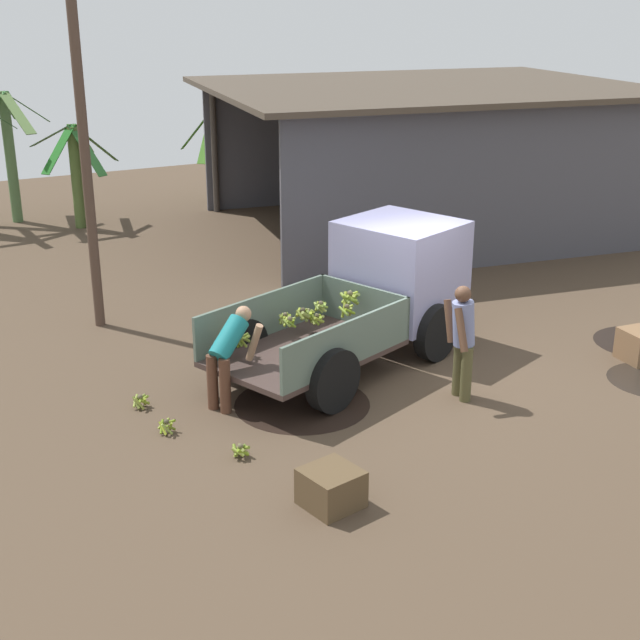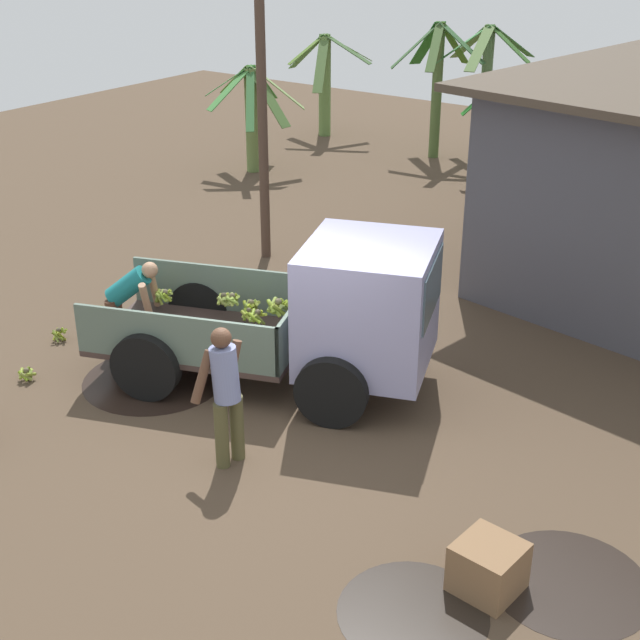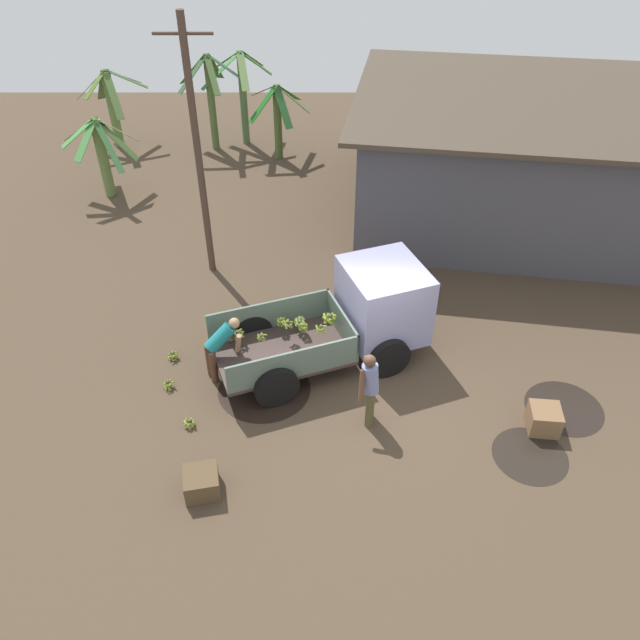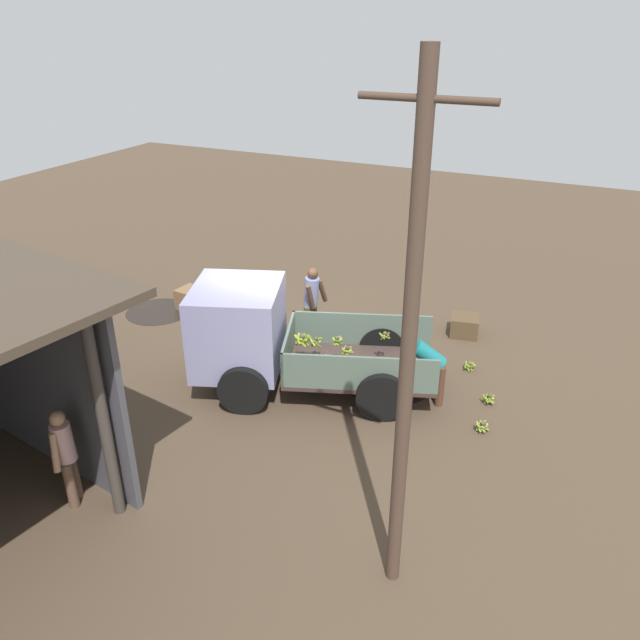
# 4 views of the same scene
# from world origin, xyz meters

# --- Properties ---
(ground) EXTENTS (36.00, 36.00, 0.00)m
(ground) POSITION_xyz_m (0.00, 0.00, 0.00)
(ground) COLOR #4D3C2C
(mud_patch_0) EXTENTS (1.53, 1.53, 0.01)m
(mud_patch_0) POSITION_xyz_m (3.76, -0.76, 0.00)
(mud_patch_0) COLOR black
(mud_patch_0) RESTS_ON ground
(mud_patch_1) EXTENTS (1.37, 1.37, 0.01)m
(mud_patch_1) POSITION_xyz_m (2.78, -1.95, 0.00)
(mud_patch_1) COLOR black
(mud_patch_1) RESTS_ON ground
(mud_patch_2) EXTENTS (1.89, 1.89, 0.01)m
(mud_patch_2) POSITION_xyz_m (-2.20, -0.23, 0.00)
(mud_patch_2) COLOR black
(mud_patch_2) RESTS_ON ground
(cargo_truck) EXTENTS (4.71, 3.13, 2.02)m
(cargo_truck) POSITION_xyz_m (-0.14, 1.00, 1.07)
(cargo_truck) COLOR #41312C
(cargo_truck) RESTS_ON ground
(warehouse_shed) EXTENTS (10.92, 9.25, 3.39)m
(warehouse_shed) POSITION_xyz_m (5.34, 7.22, 2.52)
(warehouse_shed) COLOR #4A4951
(warehouse_shed) RESTS_ON ground
(utility_pole) EXTENTS (1.25, 0.17, 6.18)m
(utility_pole) POSITION_xyz_m (-3.86, 4.20, 3.18)
(utility_pole) COLOR #4C382D
(utility_pole) RESTS_ON ground
(banana_palm_0) EXTENTS (2.45, 2.31, 2.66)m
(banana_palm_0) POSITION_xyz_m (-8.29, 12.26, 1.42)
(banana_palm_0) COLOR #608241
(banana_palm_0) RESTS_ON ground
(banana_palm_1) EXTENTS (2.41, 2.87, 3.18)m
(banana_palm_1) POSITION_xyz_m (-3.76, 12.50, 1.75)
(banana_palm_1) COLOR #517144
(banana_palm_1) RESTS_ON ground
(banana_palm_2) EXTENTS (2.00, 2.22, 2.49)m
(banana_palm_2) POSITION_xyz_m (-2.47, 11.19, 1.35)
(banana_palm_2) COLOR #4F652F
(banana_palm_2) RESTS_ON ground
(banana_palm_3) EXTENTS (2.32, 2.23, 3.23)m
(banana_palm_3) POSITION_xyz_m (-4.79, 11.99, 1.77)
(banana_palm_3) COLOR #4F6734
(banana_palm_3) RESTS_ON ground
(banana_palm_4) EXTENTS (2.17, 2.58, 2.44)m
(banana_palm_4) POSITION_xyz_m (-7.59, 8.39, 1.33)
(banana_palm_4) COLOR olive
(banana_palm_4) RESTS_ON ground
(banana_palm_5) EXTENTS (2.15, 2.17, 2.53)m
(banana_palm_5) POSITION_xyz_m (1.66, 12.50, 1.33)
(banana_palm_5) COLOR #506F35
(banana_palm_5) RESTS_ON ground
(person_foreground_visitor) EXTENTS (0.44, 0.72, 1.66)m
(person_foreground_visitor) POSITION_xyz_m (-0.15, -1.09, 0.92)
(person_foreground_visitor) COLOR brown
(person_foreground_visitor) RESTS_ON ground
(person_worker_loading) EXTENTS (0.85, 0.78, 1.35)m
(person_worker_loading) POSITION_xyz_m (-3.08, 0.23, 0.80)
(person_worker_loading) COLOR #553324
(person_worker_loading) RESTS_ON ground
(person_bystander_near_shed) EXTENTS (0.50, 0.57, 1.56)m
(person_bystander_near_shed) POSITION_xyz_m (0.76, 4.91, 0.87)
(person_bystander_near_shed) COLOR brown
(person_bystander_near_shed) RESTS_ON ground
(banana_bunch_on_ground_0) EXTENTS (0.25, 0.25, 0.21)m
(banana_bunch_on_ground_0) POSITION_xyz_m (-4.22, 0.69, 0.11)
(banana_bunch_on_ground_0) COLOR brown
(banana_bunch_on_ground_0) RESTS_ON ground
(banana_bunch_on_ground_1) EXTENTS (0.24, 0.23, 0.19)m
(banana_bunch_on_ground_1) POSITION_xyz_m (-3.55, -1.24, 0.11)
(banana_bunch_on_ground_1) COLOR brown
(banana_bunch_on_ground_1) RESTS_ON ground
(banana_bunch_on_ground_2) EXTENTS (0.25, 0.26, 0.20)m
(banana_bunch_on_ground_2) POSITION_xyz_m (-4.15, -0.20, 0.11)
(banana_bunch_on_ground_2) COLOR #463F2D
(banana_bunch_on_ground_2) RESTS_ON ground
(wooden_crate_0) EXTENTS (0.69, 0.69, 0.44)m
(wooden_crate_0) POSITION_xyz_m (-3.09, -2.71, 0.22)
(wooden_crate_0) COLOR brown
(wooden_crate_0) RESTS_ON ground
(wooden_crate_1) EXTENTS (0.62, 0.62, 0.49)m
(wooden_crate_1) POSITION_xyz_m (3.17, -1.28, 0.25)
(wooden_crate_1) COLOR brown
(wooden_crate_1) RESTS_ON ground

